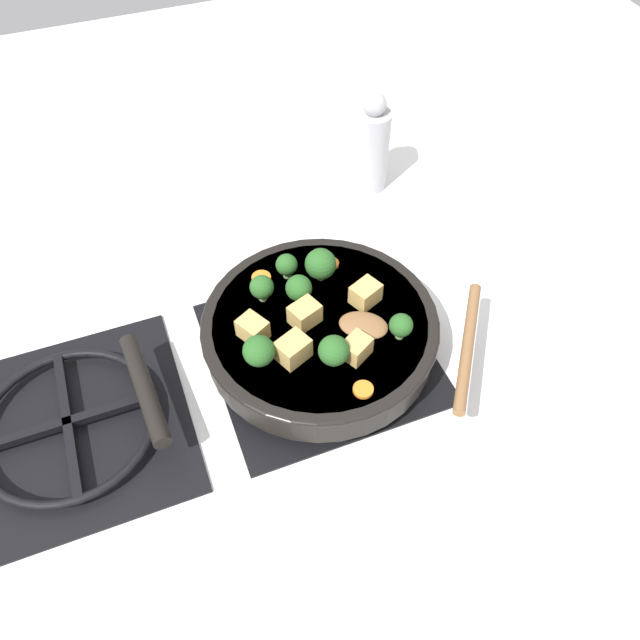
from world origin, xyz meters
The scene contains 21 objects.
ground_plane centered at (0.00, 0.00, 0.00)m, with size 2.40×2.40×0.00m, color white.
front_burner_grate centered at (0.00, 0.00, 0.01)m, with size 0.31×0.31×0.03m.
rear_burner_grate centered at (0.00, 0.36, 0.01)m, with size 0.31×0.31×0.03m.
skillet_pan centered at (0.00, 0.00, 0.06)m, with size 0.33×0.44×0.05m.
wooden_spoon centered at (-0.08, -0.11, 0.09)m, with size 0.21×0.23×0.02m.
tofu_cube_center_large centered at (0.01, 0.09, 0.09)m, with size 0.04×0.03×0.03m, color tan.
tofu_cube_near_handle centered at (0.01, 0.02, 0.09)m, with size 0.04×0.03×0.03m, color tan.
tofu_cube_east_chunk centered at (-0.05, 0.06, 0.09)m, with size 0.04×0.03×0.03m, color tan.
tofu_cube_west_chunk centered at (-0.07, -0.02, 0.09)m, with size 0.04×0.03×0.03m, color tan.
tofu_cube_back_piece centered at (0.01, -0.07, 0.09)m, with size 0.04×0.03×0.03m, color tan.
broccoli_floret_near_spoon centered at (0.07, -0.03, 0.11)m, with size 0.05×0.05×0.05m.
broccoli_floret_center_top centered at (-0.07, 0.01, 0.10)m, with size 0.04×0.04×0.05m.
broccoli_floret_east_rim centered at (0.07, 0.06, 0.10)m, with size 0.03×0.03×0.04m.
broccoli_floret_west_rim centered at (-0.04, 0.10, 0.10)m, with size 0.04×0.04×0.05m.
broccoli_floret_north_edge centered at (0.04, 0.01, 0.10)m, with size 0.04×0.04×0.04m.
broccoli_floret_south_cluster centered at (0.10, 0.01, 0.10)m, with size 0.03×0.03×0.04m.
broccoli_floret_mid_floret centered at (-0.07, -0.09, 0.10)m, with size 0.03×0.03×0.04m.
carrot_slice_orange_thin centered at (0.09, -0.05, 0.08)m, with size 0.03×0.03×0.01m, color orange.
carrot_slice_near_center centered at (-0.13, -0.01, 0.08)m, with size 0.03×0.03×0.01m, color orange.
carrot_slice_edge_slice centered at (0.10, 0.05, 0.08)m, with size 0.03×0.03×0.01m, color orange.
pepper_mill centered at (0.34, -0.23, 0.09)m, with size 0.06×0.06×0.19m.
Camera 1 is at (-0.51, 0.20, 0.75)m, focal length 35.00 mm.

